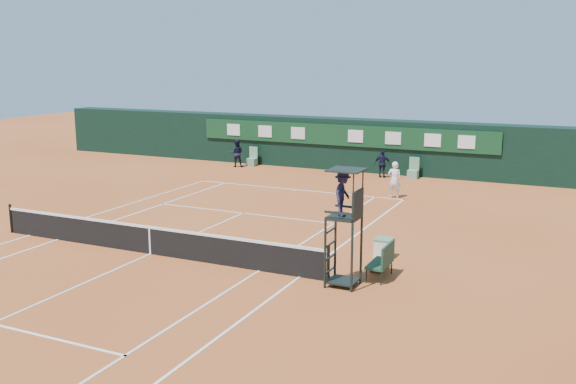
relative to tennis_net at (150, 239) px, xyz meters
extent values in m
plane|color=#B95C2B|center=(0.00, 0.00, -0.51)|extent=(90.00, 90.00, 0.00)
cube|color=silver|center=(0.00, 11.88, -0.50)|extent=(11.05, 0.08, 0.01)
cube|color=white|center=(5.49, 0.00, -0.50)|extent=(0.08, 23.85, 0.01)
cube|color=silver|center=(-5.49, 0.00, -0.50)|extent=(0.08, 23.85, 0.01)
cube|color=silver|center=(4.12, 0.00, -0.50)|extent=(0.08, 23.85, 0.01)
cube|color=white|center=(-4.12, 0.00, -0.50)|extent=(0.08, 23.85, 0.01)
cube|color=silver|center=(0.00, 6.40, -0.50)|extent=(8.31, 0.08, 0.01)
cube|color=silver|center=(0.00, 0.00, -0.50)|extent=(0.08, 12.88, 0.01)
cube|color=silver|center=(0.00, 11.73, -0.50)|extent=(0.08, 0.30, 0.01)
cube|color=black|center=(0.00, 0.00, -0.06)|extent=(12.60, 0.04, 0.90)
cube|color=white|center=(0.00, 0.00, 0.42)|extent=(12.80, 0.06, 0.08)
cube|color=white|center=(0.00, 0.00, -0.05)|extent=(0.06, 0.05, 0.92)
cylinder|color=black|center=(6.40, 0.00, 0.04)|extent=(0.10, 0.10, 1.10)
cylinder|color=black|center=(-6.40, 0.00, 0.04)|extent=(0.10, 0.10, 1.10)
cube|color=black|center=(0.00, 18.75, 0.99)|extent=(40.00, 1.50, 3.00)
cube|color=#0F3A1D|center=(0.00, 17.94, 1.59)|extent=(18.00, 0.10, 1.20)
cube|color=silver|center=(-7.00, 17.87, 1.59)|extent=(0.90, 0.04, 0.70)
cube|color=silver|center=(-4.80, 17.87, 1.59)|extent=(0.90, 0.04, 0.70)
cube|color=silver|center=(-2.60, 17.87, 1.59)|extent=(0.90, 0.04, 0.70)
cube|color=silver|center=(1.00, 17.87, 1.59)|extent=(0.90, 0.04, 0.70)
cube|color=silver|center=(3.20, 17.87, 1.59)|extent=(0.90, 0.04, 0.70)
cube|color=white|center=(5.40, 17.87, 1.59)|extent=(0.90, 0.04, 0.70)
cube|color=white|center=(7.20, 17.87, 1.59)|extent=(0.90, 0.04, 0.70)
cube|color=#5C8D69|center=(-5.50, 17.45, -0.28)|extent=(0.55, 0.50, 0.46)
cube|color=#63976E|center=(-5.50, 17.67, 0.29)|extent=(0.55, 0.06, 0.70)
cube|color=#5F926F|center=(4.50, 17.45, -0.28)|extent=(0.55, 0.50, 0.46)
cube|color=#5B8B62|center=(4.50, 17.67, 0.29)|extent=(0.55, 0.06, 0.70)
cylinder|color=black|center=(6.51, -0.54, 0.49)|extent=(0.07, 0.07, 2.00)
cylinder|color=black|center=(6.51, 0.26, 0.49)|extent=(0.07, 0.07, 2.00)
cylinder|color=black|center=(7.31, -0.54, 0.49)|extent=(0.07, 0.07, 2.00)
cylinder|color=black|center=(7.31, 0.26, 0.49)|extent=(0.07, 0.07, 2.00)
cube|color=black|center=(6.91, -0.14, 1.53)|extent=(0.85, 0.85, 0.08)
cube|color=black|center=(7.31, -0.14, 1.94)|extent=(0.06, 0.85, 0.80)
cube|color=black|center=(6.91, -0.56, 1.74)|extent=(0.85, 0.05, 0.06)
cube|color=black|center=(6.91, 0.28, 1.74)|extent=(0.85, 0.05, 0.06)
cylinder|color=black|center=(7.31, -0.54, 2.39)|extent=(0.04, 0.04, 1.00)
cylinder|color=black|center=(7.31, 0.26, 2.39)|extent=(0.04, 0.04, 1.00)
cube|color=black|center=(6.96, -0.14, 2.89)|extent=(0.95, 0.95, 0.04)
cube|color=black|center=(6.91, -0.14, -0.36)|extent=(0.80, 0.80, 0.05)
cube|color=black|center=(6.51, -0.14, -0.11)|extent=(0.04, 0.80, 0.04)
cube|color=black|center=(6.51, -0.14, 0.29)|extent=(0.04, 0.80, 0.04)
cube|color=black|center=(6.51, -0.14, 0.69)|extent=(0.04, 0.80, 0.04)
cube|color=black|center=(6.51, -0.14, 1.09)|extent=(0.04, 0.80, 0.04)
imported|color=#1D1A34|center=(6.86, -0.14, 2.21)|extent=(0.47, 0.82, 1.28)
cube|color=#194028|center=(7.68, 0.91, -0.06)|extent=(0.55, 1.20, 0.08)
cube|color=#173B29|center=(7.93, 0.91, 0.29)|extent=(0.06, 1.20, 0.60)
cylinder|color=black|center=(7.46, 0.36, -0.30)|extent=(0.04, 0.04, 0.41)
cylinder|color=black|center=(7.90, 0.36, -0.30)|extent=(0.04, 0.04, 0.41)
cylinder|color=black|center=(7.46, 1.46, -0.30)|extent=(0.04, 0.04, 0.41)
cylinder|color=black|center=(7.90, 1.46, -0.30)|extent=(0.04, 0.04, 0.41)
cube|color=black|center=(7.45, 1.70, -0.35)|extent=(0.37, 0.82, 0.31)
cube|color=white|center=(7.20, 2.97, -0.21)|extent=(0.55, 0.55, 0.60)
cube|color=#578564|center=(7.20, 2.97, 0.11)|extent=(0.57, 0.57, 0.05)
sphere|color=gold|center=(-0.47, 5.32, -0.48)|extent=(0.07, 0.07, 0.07)
imported|color=white|center=(4.95, 12.12, 0.36)|extent=(0.69, 0.50, 1.73)
imported|color=black|center=(-6.14, 16.71, 0.32)|extent=(0.99, 0.89, 1.67)
imported|color=black|center=(2.91, 16.96, 0.26)|extent=(0.92, 0.42, 1.55)
camera|label=1|loc=(12.93, -16.74, 5.92)|focal=40.00mm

